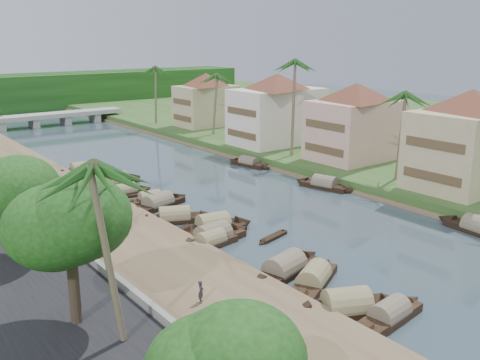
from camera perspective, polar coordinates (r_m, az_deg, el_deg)
ground at (r=47.98m, az=8.80°, el=-5.23°), size 220.00×220.00×0.00m
left_bank at (r=55.95m, az=-18.30°, el=-2.45°), size 10.00×180.00×0.80m
right_bank at (r=74.34m, az=7.93°, el=2.54°), size 16.00×180.00×1.20m
retaining_wall at (r=54.56m, az=-22.53°, el=-2.24°), size 0.40×180.00×1.10m
far_right_fill at (r=103.59m, az=22.59°, el=5.03°), size 60.00×220.00×1.15m
treeline at (r=135.52m, az=-23.50°, el=8.50°), size 120.00×14.00×8.00m
bridge at (r=109.00m, az=-19.65°, el=6.37°), size 28.00×4.00×2.40m
building_near at (r=60.17m, az=23.17°, el=4.16°), size 14.85×14.85×10.20m
building_mid at (r=70.08m, az=12.17°, el=6.20°), size 14.11×14.11×9.70m
building_far at (r=79.08m, az=3.94°, el=7.65°), size 15.59×15.59×10.20m
building_distant at (r=95.52m, az=-3.62°, el=8.62°), size 12.62×12.62×9.20m
sampan_0 at (r=34.05m, az=15.66°, el=-13.71°), size 7.33×2.27×1.94m
sampan_1 at (r=34.35m, az=11.31°, el=-13.13°), size 8.10×5.16×2.38m
sampan_2 at (r=37.48m, az=7.87°, el=-10.48°), size 7.85×5.17×2.13m
sampan_3 at (r=38.81m, az=4.78°, el=-9.45°), size 8.90×3.72×2.33m
sampan_4 at (r=43.61m, az=-3.16°, el=-6.60°), size 6.79×2.29×1.94m
sampan_5 at (r=46.89m, az=-2.87°, el=-5.00°), size 8.00×3.30×2.46m
sampan_6 at (r=44.54m, az=-2.87°, el=-6.11°), size 8.17×2.75×2.37m
sampan_7 at (r=49.53m, az=-7.00°, el=-4.00°), size 8.06×4.88×2.17m
sampan_8 at (r=55.12m, az=-9.56°, el=-2.13°), size 6.29×2.37×1.95m
sampan_9 at (r=53.75m, az=-8.72°, el=-2.54°), size 8.59×3.94×2.15m
sampan_10 at (r=58.49m, az=-12.18°, el=-1.27°), size 6.70×1.75×1.89m
sampan_11 at (r=62.85m, az=-13.05°, el=-0.18°), size 7.70×3.43×2.17m
sampan_12 at (r=64.24m, az=-15.11°, el=0.00°), size 7.43×2.64×1.80m
sampan_13 at (r=69.11m, az=-16.37°, el=0.97°), size 8.34×2.02×2.28m
sampan_15 at (r=60.73m, az=9.04°, el=-0.50°), size 3.51×8.03×2.12m
sampan_16 at (r=70.33m, az=0.97°, el=1.81°), size 2.65×7.47×1.85m
canoe_1 at (r=45.46m, az=3.61°, el=-6.11°), size 4.28×1.70×0.69m
canoe_2 at (r=57.98m, az=-11.70°, el=-1.70°), size 4.90×1.99×0.71m
palm_1 at (r=60.43m, az=17.00°, el=8.59°), size 3.20×3.20×10.95m
palm_2 at (r=70.10m, az=5.79°, el=12.24°), size 3.20×3.20×13.85m
palm_3 at (r=86.19m, az=-2.85°, el=10.96°), size 3.20×3.20×10.97m
palm_4 at (r=25.68m, az=-13.88°, el=1.23°), size 3.20×3.20×10.88m
palm_7 at (r=98.53m, az=-9.16°, el=11.64°), size 3.20×3.20×11.58m
tree_1 at (r=29.20m, az=-17.85°, el=-4.42°), size 5.49×5.49×8.04m
tree_2 at (r=39.69m, az=-23.24°, el=-1.25°), size 5.54×5.54×7.12m
tree_6 at (r=83.10m, az=6.15°, el=7.95°), size 4.30×4.30×7.05m
person_near at (r=33.18m, az=-4.18°, el=-11.79°), size 0.60×0.62×1.43m
person_far at (r=47.83m, az=-11.94°, el=-3.33°), size 0.95×0.80×1.75m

